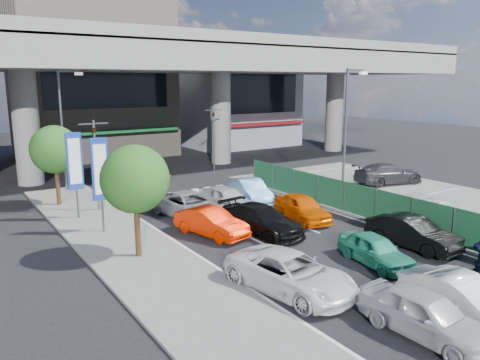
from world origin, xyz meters
TOP-DOWN VIEW (x-y plane):
  - ground at (0.00, 0.00)m, footprint 120.00×120.00m
  - parking_lot at (11.00, 2.00)m, footprint 12.00×28.00m
  - sidewalk_left at (-7.00, 4.00)m, footprint 4.00×30.00m
  - fence_run at (5.30, 1.00)m, footprint 0.16×22.00m
  - expressway at (0.00, 22.00)m, footprint 64.00×14.00m
  - building_center at (0.00, 32.97)m, footprint 14.00×10.90m
  - building_east at (16.00, 31.97)m, footprint 12.00×10.90m
  - traffic_light_left at (-6.20, 12.00)m, footprint 1.60×1.24m
  - traffic_light_right at (5.50, 19.00)m, footprint 1.60×1.24m
  - street_lamp_right at (7.17, 6.00)m, footprint 1.65×0.22m
  - street_lamp_left at (-6.33, 18.00)m, footprint 1.65×0.22m
  - signboard_near at (-7.20, 7.99)m, footprint 0.80×0.14m
  - signboard_far at (-7.60, 10.99)m, footprint 0.80×0.14m
  - tree_near at (-7.00, 4.00)m, footprint 2.80×2.80m
  - tree_far at (-7.80, 14.50)m, footprint 2.80×2.80m
  - van_white_back_left at (-2.36, -6.41)m, footprint 1.78×4.11m
  - hatch_white_back_mid at (-0.58, -6.53)m, footprint 1.79×4.29m
  - sedan_white_mid_left at (-3.73, -1.95)m, footprint 3.14×5.29m
  - taxi_teal_mid at (0.75, -1.93)m, footprint 1.98×3.78m
  - hatch_black_mid_right at (3.65, -1.53)m, footprint 1.68×4.26m
  - taxi_orange_left at (-2.97, 4.86)m, footprint 2.35×4.21m
  - sedan_black_mid at (-0.78, 3.79)m, footprint 2.60×4.98m
  - taxi_orange_right at (2.37, 4.42)m, footprint 2.31×4.27m
  - wagon_silver_front_left at (-2.40, 8.07)m, footprint 2.84×5.19m
  - sedan_white_front_mid at (0.03, 8.30)m, footprint 1.93×4.16m
  - kei_truck_front_right at (2.31, 9.17)m, footprint 2.37×4.41m
  - crossing_wagon_silver at (-1.68, 17.59)m, footprint 4.83×2.27m
  - parked_sedan_white at (8.24, 1.32)m, footprint 3.90×1.57m
  - parked_sedan_dgrey at (13.27, 7.63)m, footprint 5.43×3.13m
  - traffic_cone at (5.93, 5.69)m, footprint 0.38×0.38m

SIDE VIEW (x-z plane):
  - ground at x=0.00m, z-range 0.00..0.00m
  - parking_lot at x=11.00m, z-range 0.00..0.06m
  - sidewalk_left at x=-7.00m, z-range 0.00..0.12m
  - traffic_cone at x=5.93m, z-range 0.06..0.70m
  - taxi_teal_mid at x=0.75m, z-range 0.00..1.23m
  - taxi_orange_left at x=-2.97m, z-range 0.00..1.32m
  - crossing_wagon_silver at x=-1.68m, z-range 0.00..1.33m
  - van_white_back_left at x=-2.36m, z-range 0.00..1.38m
  - hatch_white_back_mid at x=-0.58m, z-range 0.00..1.38m
  - sedan_white_mid_left at x=-3.73m, z-range 0.00..1.38m
  - hatch_black_mid_right at x=3.65m, z-range 0.00..1.38m
  - sedan_black_mid at x=-0.78m, z-range 0.00..1.38m
  - taxi_orange_right at x=2.37m, z-range 0.00..1.38m
  - wagon_silver_front_left at x=-2.40m, z-range 0.00..1.38m
  - sedan_white_front_mid at x=0.03m, z-range 0.00..1.38m
  - kei_truck_front_right at x=2.31m, z-range 0.00..1.38m
  - parked_sedan_white at x=8.24m, z-range 0.06..1.39m
  - parked_sedan_dgrey at x=13.27m, z-range 0.06..1.54m
  - fence_run at x=5.30m, z-range 0.00..1.80m
  - signboard_near at x=-7.20m, z-range 0.71..5.41m
  - signboard_far at x=-7.60m, z-range 0.71..5.41m
  - tree_near at x=-7.00m, z-range 0.99..5.79m
  - tree_far at x=-7.80m, z-range 0.99..5.79m
  - traffic_light_left at x=-6.20m, z-range 1.34..6.54m
  - traffic_light_right at x=5.50m, z-range 1.34..6.54m
  - street_lamp_right at x=7.17m, z-range 0.77..8.77m
  - street_lamp_left at x=-6.33m, z-range 0.77..8.77m
  - building_east at x=16.00m, z-range -0.01..11.99m
  - building_center at x=0.00m, z-range -0.01..14.99m
  - expressway at x=0.00m, z-range 3.39..14.14m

